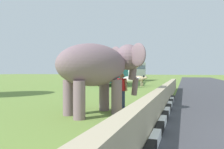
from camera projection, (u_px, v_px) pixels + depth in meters
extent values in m
cube|color=white|center=(155.00, 138.00, 5.05)|extent=(0.90, 0.20, 0.24)
cube|color=black|center=(159.00, 129.00, 5.90)|extent=(0.90, 0.20, 0.24)
cube|color=white|center=(163.00, 122.00, 6.76)|extent=(0.90, 0.20, 0.24)
cube|color=black|center=(165.00, 116.00, 7.61)|extent=(0.90, 0.20, 0.24)
cube|color=white|center=(167.00, 111.00, 8.46)|extent=(0.90, 0.20, 0.24)
cube|color=black|center=(169.00, 108.00, 9.31)|extent=(0.90, 0.20, 0.24)
cube|color=white|center=(170.00, 105.00, 10.16)|extent=(0.90, 0.20, 0.24)
cube|color=black|center=(171.00, 102.00, 11.01)|extent=(0.90, 0.20, 0.24)
cube|color=white|center=(172.00, 100.00, 11.86)|extent=(0.90, 0.20, 0.24)
cube|color=black|center=(173.00, 98.00, 12.71)|extent=(0.90, 0.20, 0.24)
cube|color=tan|center=(157.00, 105.00, 7.79)|extent=(28.00, 0.36, 1.00)
cylinder|color=slate|center=(104.00, 95.00, 9.31)|extent=(0.44, 0.44, 1.40)
cylinder|color=slate|center=(117.00, 97.00, 8.59)|extent=(0.44, 0.44, 1.40)
cylinder|color=slate|center=(69.00, 98.00, 8.30)|extent=(0.44, 0.44, 1.40)
cylinder|color=slate|center=(79.00, 100.00, 7.58)|extent=(0.44, 0.44, 1.40)
ellipsoid|color=slate|center=(93.00, 65.00, 8.43)|extent=(3.46, 3.08, 1.70)
sphere|color=slate|center=(128.00, 57.00, 9.53)|extent=(1.16, 1.16, 1.16)
ellipsoid|color=#D84C8C|center=(133.00, 54.00, 9.70)|extent=(0.66, 0.73, 0.44)
ellipsoid|color=slate|center=(115.00, 57.00, 10.07)|extent=(0.71, 0.88, 1.00)
ellipsoid|color=slate|center=(138.00, 55.00, 8.82)|extent=(0.71, 0.88, 1.00)
cylinder|color=slate|center=(133.00, 69.00, 9.71)|extent=(0.58, 0.62, 1.00)
cylinder|color=slate|center=(135.00, 87.00, 9.79)|extent=(0.43, 0.46, 0.83)
cone|color=beige|center=(128.00, 67.00, 9.90)|extent=(0.44, 0.54, 0.22)
cone|color=beige|center=(136.00, 67.00, 9.45)|extent=(0.44, 0.54, 0.22)
cylinder|color=navy|center=(120.00, 99.00, 10.05)|extent=(0.15, 0.15, 0.82)
cylinder|color=navy|center=(123.00, 99.00, 9.90)|extent=(0.15, 0.15, 0.82)
cube|color=red|center=(122.00, 84.00, 9.97)|extent=(0.40, 0.47, 0.58)
cylinder|color=#9E7251|center=(118.00, 85.00, 10.15)|extent=(0.14, 0.15, 0.52)
cylinder|color=#9E7251|center=(126.00, 85.00, 9.78)|extent=(0.15, 0.18, 0.53)
sphere|color=#9E7251|center=(122.00, 75.00, 9.96)|extent=(0.23, 0.23, 0.23)
cube|color=teal|center=(114.00, 69.00, 27.71)|extent=(10.11, 3.78, 3.00)
cube|color=#3F5160|center=(114.00, 65.00, 27.70)|extent=(9.34, 3.72, 0.76)
cylinder|color=black|center=(111.00, 80.00, 31.06)|extent=(1.03, 0.43, 1.00)
cylinder|color=black|center=(126.00, 80.00, 30.60)|extent=(1.03, 0.43, 1.00)
cylinder|color=black|center=(100.00, 82.00, 24.86)|extent=(1.03, 0.43, 1.00)
cylinder|color=black|center=(119.00, 82.00, 24.41)|extent=(1.03, 0.43, 1.00)
cube|color=silver|center=(133.00, 70.00, 38.86)|extent=(8.55, 3.10, 3.00)
cube|color=#3F5160|center=(133.00, 67.00, 38.85)|extent=(7.88, 3.09, 0.76)
cylinder|color=black|center=(132.00, 78.00, 41.80)|extent=(1.02, 0.37, 1.00)
cylinder|color=black|center=(143.00, 78.00, 40.90)|extent=(1.02, 0.37, 1.00)
cylinder|color=black|center=(123.00, 78.00, 36.86)|extent=(1.02, 0.37, 1.00)
cylinder|color=black|center=(135.00, 79.00, 35.96)|extent=(1.02, 0.37, 1.00)
cylinder|color=beige|center=(134.00, 85.00, 22.27)|extent=(0.12, 0.12, 0.65)
cylinder|color=beige|center=(134.00, 85.00, 21.93)|extent=(0.12, 0.12, 0.65)
cylinder|color=beige|center=(126.00, 85.00, 22.56)|extent=(0.12, 0.12, 0.65)
cylinder|color=beige|center=(125.00, 85.00, 22.22)|extent=(0.12, 0.12, 0.65)
ellipsoid|color=beige|center=(130.00, 79.00, 22.23)|extent=(0.61, 1.50, 0.66)
ellipsoid|color=beige|center=(138.00, 78.00, 21.94)|extent=(0.26, 0.40, 0.32)
cylinder|color=tan|center=(143.00, 83.00, 24.64)|extent=(0.12, 0.12, 0.65)
cylinder|color=tan|center=(141.00, 84.00, 24.35)|extent=(0.12, 0.12, 0.65)
cylinder|color=tan|center=(136.00, 83.00, 25.17)|extent=(0.12, 0.12, 0.65)
cylinder|color=tan|center=(134.00, 83.00, 24.88)|extent=(0.12, 0.12, 0.65)
ellipsoid|color=tan|center=(138.00, 79.00, 24.75)|extent=(1.02, 1.61, 0.66)
ellipsoid|color=tan|center=(146.00, 78.00, 24.20)|extent=(0.37, 0.46, 0.32)
ellipsoid|color=#756C52|center=(106.00, 77.00, 65.05)|extent=(28.89, 23.11, 13.90)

